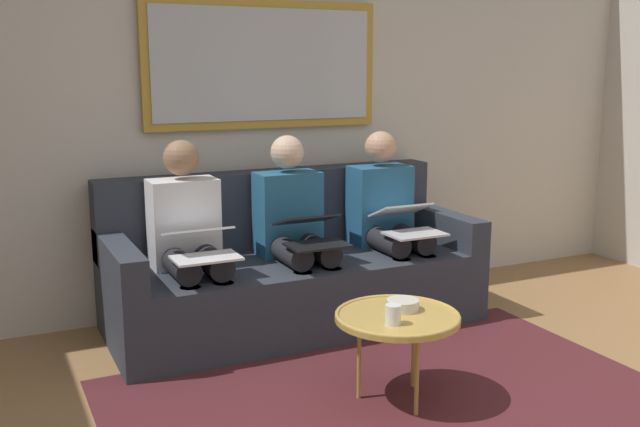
# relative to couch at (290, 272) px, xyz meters

# --- Properties ---
(wall_rear) EXTENTS (6.00, 0.12, 2.60)m
(wall_rear) POSITION_rel_couch_xyz_m (0.00, -0.48, 0.99)
(wall_rear) COLOR beige
(wall_rear) RESTS_ON ground_plane
(area_rug) EXTENTS (2.60, 1.80, 0.01)m
(area_rug) POSITION_rel_couch_xyz_m (0.00, 1.27, -0.31)
(area_rug) COLOR #4C1E23
(area_rug) RESTS_ON ground_plane
(couch) EXTENTS (2.20, 0.90, 0.90)m
(couch) POSITION_rel_couch_xyz_m (0.00, 0.00, 0.00)
(couch) COLOR #2D333D
(couch) RESTS_ON ground_plane
(framed_mirror) EXTENTS (1.53, 0.05, 0.79)m
(framed_mirror) POSITION_rel_couch_xyz_m (0.00, -0.39, 1.24)
(framed_mirror) COLOR #B7892D
(coffee_table) EXTENTS (0.58, 0.58, 0.43)m
(coffee_table) POSITION_rel_couch_xyz_m (-0.01, 1.22, 0.09)
(coffee_table) COLOR tan
(coffee_table) RESTS_ON ground_plane
(cup) EXTENTS (0.07, 0.07, 0.09)m
(cup) POSITION_rel_couch_xyz_m (0.07, 1.31, 0.15)
(cup) COLOR silver
(cup) RESTS_ON coffee_table
(bowl) EXTENTS (0.15, 0.15, 0.05)m
(bowl) POSITION_rel_couch_xyz_m (-0.07, 1.17, 0.13)
(bowl) COLOR beige
(bowl) RESTS_ON coffee_table
(person_left) EXTENTS (0.38, 0.58, 1.14)m
(person_left) POSITION_rel_couch_xyz_m (-0.64, 0.07, 0.30)
(person_left) COLOR #235B84
(person_left) RESTS_ON couch
(laptop_silver) EXTENTS (0.34, 0.39, 0.17)m
(laptop_silver) POSITION_rel_couch_xyz_m (-0.64, 0.30, 0.32)
(laptop_silver) COLOR silver
(person_middle) EXTENTS (0.38, 0.58, 1.14)m
(person_middle) POSITION_rel_couch_xyz_m (0.00, 0.07, 0.30)
(person_middle) COLOR #235B84
(person_middle) RESTS_ON couch
(laptop_black) EXTENTS (0.33, 0.37, 0.16)m
(laptop_black) POSITION_rel_couch_xyz_m (0.00, 0.30, 0.32)
(laptop_black) COLOR black
(person_right) EXTENTS (0.38, 0.58, 1.14)m
(person_right) POSITION_rel_couch_xyz_m (0.64, 0.07, 0.30)
(person_right) COLOR silver
(person_right) RESTS_ON couch
(laptop_white) EXTENTS (0.34, 0.36, 0.15)m
(laptop_white) POSITION_rel_couch_xyz_m (0.64, 0.31, 0.32)
(laptop_white) COLOR white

